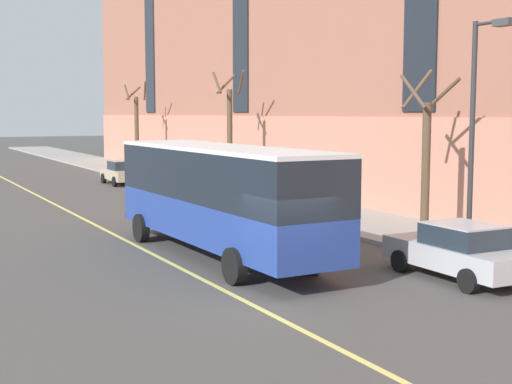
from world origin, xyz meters
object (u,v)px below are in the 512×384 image
(parked_car_silver_1, at_px, (459,251))
(street_tree_far_uptown, at_px, (229,133))
(city_bus, at_px, (220,193))
(street_lamp, at_px, (478,116))
(street_tree_far_downtown, at_px, (137,128))
(parked_car_champagne_0, at_px, (266,205))
(street_tree_mid_block, at_px, (426,156))
(parked_car_green_4, at_px, (166,182))
(parked_car_champagne_2, at_px, (123,172))

(parked_car_silver_1, relative_size, street_tree_far_uptown, 0.66)
(city_bus, xyz_separation_m, parked_car_silver_1, (4.58, -5.73, -1.27))
(street_tree_far_uptown, bearing_deg, parked_car_silver_1, -98.57)
(street_lamp, bearing_deg, street_tree_far_uptown, 85.88)
(parked_car_silver_1, bearing_deg, street_tree_far_downtown, 85.10)
(parked_car_champagne_0, bearing_deg, street_tree_mid_block, -62.76)
(parked_car_green_4, height_order, street_tree_far_uptown, street_tree_far_uptown)
(parked_car_champagne_0, height_order, street_lamp, street_lamp)
(street_tree_mid_block, bearing_deg, street_tree_far_downtown, 90.02)
(city_bus, relative_size, street_tree_mid_block, 1.89)
(parked_car_green_4, xyz_separation_m, street_tree_far_uptown, (3.15, -1.64, 2.71))
(city_bus, xyz_separation_m, street_tree_far_uptown, (7.74, 15.30, 1.43))
(street_lamp, bearing_deg, parked_car_champagne_0, 99.58)
(city_bus, bearing_deg, street_tree_far_downtown, 76.09)
(street_tree_mid_block, height_order, street_tree_far_downtown, street_tree_far_downtown)
(street_tree_far_uptown, bearing_deg, parked_car_champagne_0, -107.45)
(parked_car_green_4, relative_size, street_lamp, 0.64)
(street_tree_far_uptown, xyz_separation_m, street_tree_far_downtown, (0.00, 15.97, -0.03))
(street_tree_mid_block, bearing_deg, parked_car_silver_1, -122.06)
(parked_car_champagne_0, bearing_deg, parked_car_champagne_2, 90.68)
(parked_car_champagne_0, distance_m, street_tree_far_downtown, 26.18)
(city_bus, distance_m, street_tree_far_downtown, 32.25)
(parked_car_silver_1, height_order, parked_car_champagne_2, same)
(street_tree_far_uptown, bearing_deg, street_tree_far_downtown, 89.99)
(city_bus, xyz_separation_m, parked_car_champagne_2, (4.41, 24.24, -1.27))
(parked_car_champagne_0, relative_size, parked_car_green_4, 0.95)
(parked_car_champagne_2, relative_size, street_tree_far_downtown, 0.62)
(parked_car_silver_1, relative_size, street_tree_far_downtown, 0.66)
(parked_car_silver_1, height_order, parked_car_green_4, same)
(parked_car_champagne_2, xyz_separation_m, parked_car_green_4, (0.18, -7.30, 0.00))
(street_tree_mid_block, height_order, street_tree_far_uptown, street_tree_far_uptown)
(parked_car_green_4, distance_m, street_tree_far_uptown, 4.47)
(parked_car_champagne_0, xyz_separation_m, parked_car_green_4, (-0.04, 11.53, 0.00))
(city_bus, relative_size, street_tree_far_downtown, 1.67)
(street_tree_far_downtown, bearing_deg, parked_car_champagne_0, -96.86)
(parked_car_champagne_0, relative_size, street_tree_far_downtown, 0.64)
(street_tree_mid_block, bearing_deg, city_bus, 175.23)
(parked_car_silver_1, distance_m, parked_car_green_4, 22.68)
(parked_car_silver_1, relative_size, street_tree_mid_block, 0.74)
(city_bus, bearing_deg, parked_car_champagne_2, 79.68)
(parked_car_champagne_0, xyz_separation_m, street_tree_far_uptown, (3.11, 9.88, 2.71))
(parked_car_champagne_2, distance_m, street_tree_far_downtown, 8.23)
(street_tree_far_uptown, distance_m, street_tree_far_downtown, 15.97)
(parked_car_silver_1, distance_m, street_tree_far_downtown, 37.23)
(parked_car_green_4, bearing_deg, city_bus, -105.16)
(parked_car_champagne_2, bearing_deg, city_bus, -100.32)
(city_bus, relative_size, parked_car_champagne_2, 2.67)
(parked_car_champagne_0, bearing_deg, street_tree_far_uptown, 72.55)
(city_bus, xyz_separation_m, parked_car_green_4, (4.59, 16.95, -1.27))
(parked_car_green_4, distance_m, street_tree_mid_block, 18.02)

